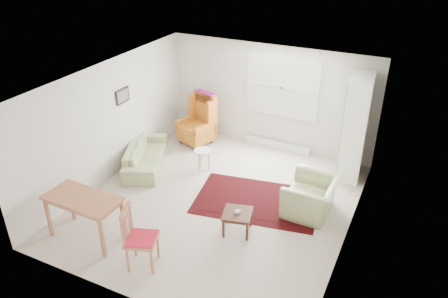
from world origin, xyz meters
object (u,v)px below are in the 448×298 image
at_px(desk, 86,217).
at_px(armchair, 311,193).
at_px(cabinet, 355,128).
at_px(desk_chair, 141,238).
at_px(sofa, 145,151).
at_px(wingback_chair, 196,120).
at_px(coffee_table, 237,222).
at_px(stool, 203,160).

bearing_deg(desk, armchair, 36.40).
relative_size(armchair, cabinet, 0.47).
bearing_deg(desk_chair, desk, 63.63).
relative_size(armchair, desk, 0.80).
bearing_deg(sofa, wingback_chair, -43.00).
relative_size(coffee_table, desk, 0.38).
bearing_deg(coffee_table, desk, -150.93).
bearing_deg(coffee_table, wingback_chair, 130.79).
relative_size(wingback_chair, desk, 0.97).
height_order(armchair, desk, desk).
distance_m(wingback_chair, desk_chair, 4.34).
height_order(wingback_chair, desk_chair, wingback_chair).
height_order(sofa, coffee_table, sofa).
bearing_deg(sofa, desk, 167.28).
height_order(wingback_chair, cabinet, cabinet).
distance_m(armchair, desk_chair, 3.27).
xyz_separation_m(sofa, desk, (0.53, -2.51, 0.04)).
height_order(wingback_chair, desk, wingback_chair).
xyz_separation_m(wingback_chair, stool, (0.75, -1.06, -0.38)).
bearing_deg(armchair, desk_chair, -37.29).
bearing_deg(cabinet, armchair, -107.65).
distance_m(armchair, desk, 4.09).
height_order(stool, cabinet, cabinet).
bearing_deg(desk_chair, sofa, 14.83).
bearing_deg(coffee_table, stool, 133.89).
bearing_deg(cabinet, wingback_chair, 177.39).
bearing_deg(wingback_chair, cabinet, 20.55).
relative_size(armchair, coffee_table, 2.09).
bearing_deg(cabinet, stool, -162.62).
bearing_deg(stool, armchair, -10.77).
relative_size(coffee_table, desk_chair, 0.46).
xyz_separation_m(armchair, desk_chair, (-2.00, -2.58, 0.13)).
relative_size(sofa, cabinet, 0.82).
distance_m(wingback_chair, cabinet, 3.75).
height_order(wingback_chair, stool, wingback_chair).
height_order(cabinet, desk_chair, cabinet).
distance_m(coffee_table, stool, 2.28).
distance_m(cabinet, desk, 5.57).
distance_m(sofa, stool, 1.31).
relative_size(stool, desk, 0.38).
bearing_deg(coffee_table, armchair, 49.09).
xyz_separation_m(stool, desk, (-0.71, -2.91, 0.17)).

